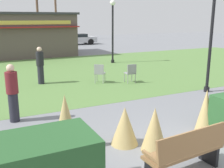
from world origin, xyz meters
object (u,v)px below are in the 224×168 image
Objects in this scene: cafe_chair_east at (100,72)px; tree_right_bg at (38,15)px; lamppost_far at (113,24)px; tree_left_bg at (56,15)px; parked_car_east_slot at (77,39)px; person_standing at (13,93)px; parked_car_center_slot at (35,40)px; park_bench at (186,151)px; cafe_chair_west at (131,72)px; person_strolling at (40,65)px; food_kiosk at (0,35)px; lamppost_mid at (212,28)px.

cafe_chair_east is 0.12× the size of tree_right_bg.
lamppost_far is 4.57× the size of cafe_chair_east.
tree_right_bg reaches higher than lamppost_far.
parked_car_east_slot is at bearing -88.41° from tree_left_bg.
cafe_chair_east is at bearing 9.91° from person_standing.
parked_car_center_slot is at bearing 180.00° from parked_car_east_slot.
tree_left_bg is at bearing 78.99° from park_bench.
cafe_chair_west and cafe_chair_east have the same top height.
park_bench is 25.87m from parked_car_center_slot.
cafe_chair_west is 0.53× the size of person_strolling.
person_standing is at bearing -93.36° from food_kiosk.
park_bench is 8.71m from person_strolling.
food_kiosk is at bearing -155.14° from person_strolling.
park_bench is 1.95× the size of cafe_chair_east.
cafe_chair_west is at bearing 86.03° from person_strolling.
tree_left_bg is (7.43, 24.84, 2.46)m from person_strolling.
park_bench is at bearing -112.15° from cafe_chair_west.
tree_left_bg is (6.51, 33.49, 2.84)m from park_bench.
lamppost_far is at bearing 57.61° from cafe_chair_east.
lamppost_far reaches higher than parked_car_center_slot.
parked_car_center_slot is (-2.54, 13.27, -1.92)m from lamppost_far.
tree_right_bg reaches higher than person_standing.
park_bench is 34.24m from tree_left_bg.
food_kiosk is at bearing 105.99° from cafe_chair_east.
lamppost_far is 21.08m from tree_left_bg.
lamppost_far is 4.57× the size of cafe_chair_west.
lamppost_mid is 2.41× the size of person_standing.
cafe_chair_east is at bearing -105.94° from parked_car_east_slot.
tree_left_bg is at bearing 44.50° from person_standing.
cafe_chair_west is 0.53× the size of person_standing.
cafe_chair_west is at bearing 126.92° from lamppost_mid.
parked_car_east_slot is at bearing 38.76° from food_kiosk.
person_strolling reaches higher than parked_car_east_slot.
tree_right_bg reaches higher than cafe_chair_east.
person_standing is (-1.68, -4.31, 0.00)m from person_strolling.
park_bench is 5.07m from person_standing.
food_kiosk is 10.39m from person_strolling.
park_bench is 13.51m from lamppost_far.
food_kiosk is at bearing -141.24° from parked_car_east_slot.
lamppost_far reaches higher than park_bench.
tree_left_bg reaches higher than parked_car_center_slot.
tree_right_bg is (1.92, 22.84, 2.71)m from cafe_chair_east.
parked_car_east_slot is at bearing 85.02° from lamppost_mid.
lamppost_mid is at bearing -28.71° from person_standing.
tree_right_bg is at bearing -171.05° from person_strolling.
parked_car_center_slot is 0.57× the size of tree_left_bg.
tree_right_bg reaches higher than cafe_chair_west.
person_strolling is at bearing -145.35° from lamppost_far.
cafe_chair_east is at bearing -122.39° from lamppost_far.
person_standing is 0.40× the size of parked_car_east_slot.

